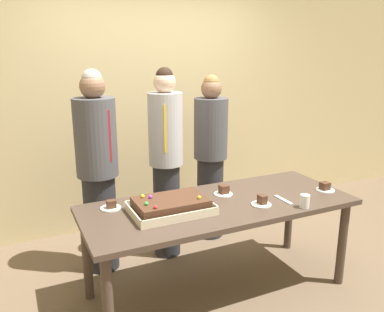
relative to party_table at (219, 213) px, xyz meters
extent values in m
plane|color=brown|center=(0.00, 0.00, -0.67)|extent=(12.00, 12.00, 0.00)
cube|color=#CCB784|center=(0.00, 1.60, 0.83)|extent=(8.00, 0.12, 3.00)
cube|color=#47382D|center=(0.00, 0.00, 0.06)|extent=(2.08, 0.83, 0.04)
cylinder|color=#47382D|center=(-0.96, -0.34, -0.31)|extent=(0.07, 0.07, 0.71)
cylinder|color=#47382D|center=(0.96, -0.34, -0.31)|extent=(0.07, 0.07, 0.71)
cylinder|color=#47382D|center=(-0.96, 0.34, -0.31)|extent=(0.07, 0.07, 0.71)
cylinder|color=#47382D|center=(0.96, 0.34, -0.31)|extent=(0.07, 0.07, 0.71)
cube|color=beige|center=(-0.40, -0.01, 0.09)|extent=(0.57, 0.39, 0.01)
cube|color=beige|center=(-0.40, -0.20, 0.12)|extent=(0.57, 0.01, 0.05)
cube|color=beige|center=(-0.40, 0.19, 0.12)|extent=(0.57, 0.01, 0.05)
cube|color=beige|center=(-0.68, -0.01, 0.12)|extent=(0.01, 0.39, 0.05)
cube|color=beige|center=(-0.12, -0.01, 0.12)|extent=(0.01, 0.39, 0.05)
cube|color=#4C2D1E|center=(-0.40, -0.01, 0.14)|extent=(0.50, 0.32, 0.09)
sphere|color=purple|center=(-0.53, 0.07, 0.19)|extent=(0.03, 0.03, 0.03)
sphere|color=yellow|center=(-0.22, -0.09, 0.19)|extent=(0.03, 0.03, 0.03)
sphere|color=yellow|center=(-0.57, 0.10, 0.19)|extent=(0.03, 0.03, 0.03)
sphere|color=red|center=(-0.56, -0.13, 0.19)|extent=(0.03, 0.03, 0.03)
sphere|color=green|center=(-0.60, -0.05, 0.19)|extent=(0.03, 0.03, 0.03)
cylinder|color=white|center=(0.26, -0.17, 0.09)|extent=(0.15, 0.15, 0.01)
cube|color=#4C2D1E|center=(0.27, -0.17, 0.13)|extent=(0.05, 0.07, 0.07)
cylinder|color=white|center=(0.11, 0.14, 0.09)|extent=(0.15, 0.15, 0.01)
cube|color=#4C2D1E|center=(0.12, 0.15, 0.13)|extent=(0.07, 0.07, 0.07)
cylinder|color=white|center=(-0.78, 0.24, 0.09)|extent=(0.15, 0.15, 0.01)
cube|color=#4C2D1E|center=(-0.77, 0.23, 0.12)|extent=(0.07, 0.05, 0.06)
cylinder|color=white|center=(0.92, -0.14, 0.09)|extent=(0.15, 0.15, 0.01)
cube|color=#4C2D1E|center=(0.92, -0.13, 0.12)|extent=(0.07, 0.07, 0.06)
cylinder|color=white|center=(0.52, -0.35, 0.13)|extent=(0.07, 0.07, 0.10)
cube|color=silver|center=(0.47, -0.16, 0.09)|extent=(0.03, 0.20, 0.01)
cylinder|color=#28282D|center=(-0.14, 0.74, -0.23)|extent=(0.24, 0.24, 0.88)
cylinder|color=#B2B2B7|center=(-0.14, 0.74, 0.53)|extent=(0.30, 0.30, 0.64)
cube|color=gold|center=(-0.19, 0.60, 0.56)|extent=(0.04, 0.02, 0.41)
sphere|color=beige|center=(-0.14, 0.74, 0.94)|extent=(0.19, 0.19, 0.19)
sphere|color=black|center=(-0.14, 0.74, 0.99)|extent=(0.15, 0.15, 0.15)
cylinder|color=#28282D|center=(-0.75, 0.74, -0.24)|extent=(0.28, 0.28, 0.86)
cylinder|color=#4C4C51|center=(-0.75, 0.74, 0.51)|extent=(0.34, 0.34, 0.65)
cube|color=maroon|center=(-0.68, 0.60, 0.55)|extent=(0.04, 0.02, 0.41)
sphere|color=#8C664C|center=(-0.75, 0.74, 0.93)|extent=(0.20, 0.20, 0.20)
sphere|color=#B2A899|center=(-0.75, 0.74, 0.99)|extent=(0.16, 0.16, 0.16)
cylinder|color=#28282D|center=(0.40, 0.90, -0.25)|extent=(0.26, 0.26, 0.83)
cylinder|color=#4C4C51|center=(0.40, 0.90, 0.46)|extent=(0.33, 0.33, 0.59)
sphere|color=#8C664C|center=(0.40, 0.90, 0.85)|extent=(0.20, 0.20, 0.20)
sphere|color=olive|center=(0.40, 0.90, 0.90)|extent=(0.16, 0.16, 0.16)
camera|label=1|loc=(-1.39, -2.46, 1.21)|focal=37.17mm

